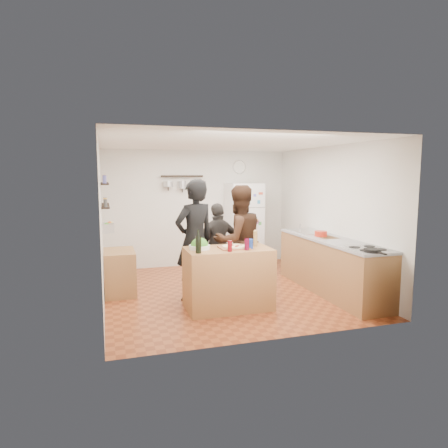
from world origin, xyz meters
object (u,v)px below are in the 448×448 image
object	(u,v)px
person_left	(195,240)
person_center	(238,241)
counter_run	(331,266)
prep_island	(228,278)
salad_bowl	(200,247)
red_bowl	(321,234)
skillet	(372,250)
wall_clock	(239,167)
side_table	(120,272)
pepper_mill	(255,240)
person_back	(218,246)
fridge	(244,225)
wine_bottle	(198,245)
salt_canister	(250,244)

from	to	relation	value
person_left	person_center	world-z (taller)	person_left
person_left	person_center	xyz separation A→B (m)	(0.74, 0.03, -0.05)
counter_run	prep_island	bearing A→B (deg)	-171.40
salad_bowl	red_bowl	size ratio (longest dim) A/B	1.43
person_left	salad_bowl	bearing A→B (deg)	63.59
skillet	wall_clock	size ratio (longest dim) A/B	0.78
counter_run	wall_clock	xyz separation A→B (m)	(-0.75, 2.63, 1.70)
counter_run	side_table	bearing A→B (deg)	164.67
pepper_mill	person_back	size ratio (longest dim) A/B	0.13
skillet	fridge	size ratio (longest dim) A/B	0.13
prep_island	fridge	distance (m)	2.88
pepper_mill	wall_clock	distance (m)	3.17
wine_bottle	side_table	size ratio (longest dim) A/B	0.30
prep_island	skillet	distance (m)	2.09
person_center	side_table	size ratio (longest dim) A/B	2.28
pepper_mill	person_back	world-z (taller)	person_back
prep_island	person_center	xyz separation A→B (m)	(0.36, 0.58, 0.46)
wall_clock	salad_bowl	bearing A→B (deg)	-118.99
fridge	wall_clock	distance (m)	1.29
person_back	counter_run	xyz separation A→B (m)	(1.75, -0.81, -0.30)
salt_canister	person_center	world-z (taller)	person_center
salad_bowl	counter_run	bearing A→B (deg)	5.87
wine_bottle	red_bowl	bearing A→B (deg)	18.31
person_left	person_back	xyz separation A→B (m)	(0.55, 0.55, -0.21)
pepper_mill	fridge	xyz separation A→B (m)	(0.72, 2.54, -0.11)
counter_run	red_bowl	distance (m)	0.59
wine_bottle	counter_run	world-z (taller)	wine_bottle
skillet	person_center	bearing A→B (deg)	134.66
prep_island	red_bowl	xyz separation A→B (m)	(1.87, 0.56, 0.51)
wine_bottle	person_center	bearing A→B (deg)	42.92
salad_bowl	pepper_mill	bearing A→B (deg)	0.00
person_left	red_bowl	bearing A→B (deg)	158.63
pepper_mill	salt_canister	world-z (taller)	pepper_mill
person_left	side_table	bearing A→B (deg)	-52.75
person_center	red_bowl	distance (m)	1.51
wall_clock	side_table	distance (m)	3.64
skillet	wall_clock	xyz separation A→B (m)	(-0.65, 3.82, 1.21)
skillet	person_left	bearing A→B (deg)	146.64
salad_bowl	fridge	xyz separation A→B (m)	(1.59, 2.54, -0.04)
wine_bottle	skillet	distance (m)	2.42
person_left	person_back	distance (m)	0.80
person_back	wall_clock	size ratio (longest dim) A/B	4.99
person_back	counter_run	world-z (taller)	person_back
wine_bottle	side_table	distance (m)	1.90
person_center	counter_run	size ratio (longest dim) A/B	0.69
wall_clock	prep_island	bearing A→B (deg)	-111.84
pepper_mill	counter_run	xyz separation A→B (m)	(1.47, 0.24, -0.56)
wine_bottle	fridge	size ratio (longest dim) A/B	0.13
person_left	fridge	world-z (taller)	person_left
side_table	wall_clock	bearing A→B (deg)	32.09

